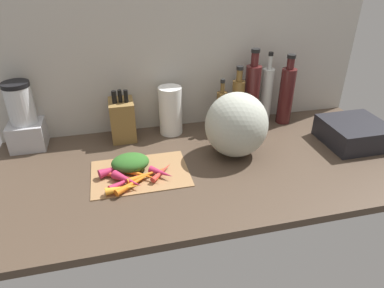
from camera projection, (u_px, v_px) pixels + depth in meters
ground_plane at (207, 166)px, 141.56cm from camera, size 170.00×80.00×3.00cm
wall_back at (186, 63)px, 158.49cm from camera, size 170.00×3.00×60.00cm
cutting_board at (140, 173)px, 133.56cm from camera, size 37.06×25.61×0.80cm
carrot_0 at (123, 188)px, 122.17cm from camera, size 12.63×3.94×2.71cm
carrot_1 at (162, 172)px, 131.66cm from camera, size 10.17×11.11×2.23cm
carrot_2 at (141, 175)px, 129.83cm from camera, size 15.73×12.51×2.34cm
carrot_3 at (161, 173)px, 130.33cm from camera, size 9.47×8.94×2.97cm
carrot_4 at (127, 180)px, 126.00cm from camera, size 11.44×11.86×3.37cm
carrot_5 at (135, 182)px, 125.56cm from camera, size 15.81×12.24×2.53cm
carrot_6 at (147, 175)px, 129.66cm from camera, size 15.98×8.28×2.50cm
carrot_7 at (120, 176)px, 129.25cm from camera, size 12.58×8.45×2.01cm
carrot_8 at (116, 169)px, 132.29cm from camera, size 13.97×7.90×3.47cm
carrot_9 at (125, 182)px, 125.94cm from camera, size 12.34×8.63×2.42cm
carrot_greens_pile at (130, 163)px, 133.61cm from camera, size 14.59×11.22×6.17cm
winter_squash at (236, 125)px, 140.42cm from camera, size 25.78×24.34×26.94cm
knife_block at (122, 119)px, 154.44cm from camera, size 10.61×13.13×23.63cm
blender_appliance at (24, 120)px, 146.31cm from camera, size 14.39×14.39×29.29cm
paper_towel_roll at (171, 111)px, 158.29cm from camera, size 10.52×10.52×22.37cm
bottle_0 at (221, 110)px, 161.27cm from camera, size 5.00×5.00×25.14cm
bottle_1 at (238, 103)px, 161.83cm from camera, size 5.78×5.78×30.38cm
bottle_2 at (252, 94)px, 163.56cm from camera, size 7.14×7.14×37.16cm
bottle_3 at (266, 94)px, 168.80cm from camera, size 5.60×5.60×34.32cm
bottle_4 at (286, 94)px, 166.51cm from camera, size 7.01×7.01×33.84cm
dish_rack at (354, 133)px, 152.82cm from camera, size 25.79×24.64×9.88cm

